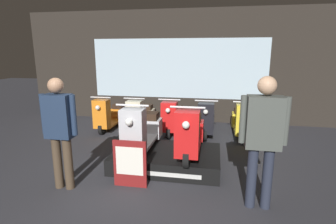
{
  "coord_description": "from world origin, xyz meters",
  "views": [
    {
      "loc": [
        1.11,
        -3.41,
        2.02
      ],
      "look_at": [
        0.12,
        2.0,
        0.76
      ],
      "focal_mm": 28.0,
      "sensor_mm": 36.0,
      "label": 1
    }
  ],
  "objects_px": {
    "scooter_backrow_4": "(241,121)",
    "price_sign_board": "(130,164)",
    "scooter_backrow_3": "(206,119)",
    "person_right_browsing": "(263,133)",
    "scooter_display_right": "(190,134)",
    "scooter_display_left": "(143,131)",
    "scooter_backrow_1": "(141,117)",
    "scooter_backrow_2": "(173,118)",
    "scooter_backrow_0": "(110,115)",
    "person_left_browsing": "(60,126)"
  },
  "relations": [
    {
      "from": "scooter_display_left",
      "to": "scooter_backrow_0",
      "type": "distance_m",
      "value": 2.63
    },
    {
      "from": "scooter_backrow_2",
      "to": "scooter_backrow_4",
      "type": "height_order",
      "value": "same"
    },
    {
      "from": "person_left_browsing",
      "to": "price_sign_board",
      "type": "relative_size",
      "value": 2.27
    },
    {
      "from": "scooter_display_right",
      "to": "price_sign_board",
      "type": "bearing_deg",
      "value": -137.27
    },
    {
      "from": "scooter_display_left",
      "to": "scooter_backrow_4",
      "type": "xyz_separation_m",
      "value": [
        1.9,
        2.14,
        -0.28
      ]
    },
    {
      "from": "scooter_backrow_0",
      "to": "scooter_backrow_1",
      "type": "xyz_separation_m",
      "value": [
        0.85,
        0.0,
        0.0
      ]
    },
    {
      "from": "person_left_browsing",
      "to": "price_sign_board",
      "type": "distance_m",
      "value": 1.16
    },
    {
      "from": "scooter_display_right",
      "to": "person_right_browsing",
      "type": "relative_size",
      "value": 0.92
    },
    {
      "from": "scooter_backrow_3",
      "to": "scooter_backrow_4",
      "type": "bearing_deg",
      "value": 0.0
    },
    {
      "from": "scooter_display_right",
      "to": "scooter_backrow_4",
      "type": "height_order",
      "value": "scooter_display_right"
    },
    {
      "from": "person_right_browsing",
      "to": "scooter_backrow_3",
      "type": "bearing_deg",
      "value": 104.47
    },
    {
      "from": "scooter_display_left",
      "to": "scooter_backrow_0",
      "type": "bearing_deg",
      "value": 125.22
    },
    {
      "from": "scooter_backrow_1",
      "to": "scooter_backrow_3",
      "type": "bearing_deg",
      "value": 0.0
    },
    {
      "from": "scooter_backrow_0",
      "to": "scooter_backrow_1",
      "type": "bearing_deg",
      "value": 0.0
    },
    {
      "from": "scooter_display_left",
      "to": "scooter_backrow_3",
      "type": "relative_size",
      "value": 1.0
    },
    {
      "from": "scooter_display_right",
      "to": "scooter_backrow_0",
      "type": "xyz_separation_m",
      "value": [
        -2.36,
        2.14,
        -0.28
      ]
    },
    {
      "from": "scooter_backrow_3",
      "to": "price_sign_board",
      "type": "distance_m",
      "value": 3.09
    },
    {
      "from": "person_right_browsing",
      "to": "price_sign_board",
      "type": "distance_m",
      "value": 1.96
    },
    {
      "from": "scooter_backrow_3",
      "to": "person_right_browsing",
      "type": "distance_m",
      "value": 3.29
    },
    {
      "from": "scooter_display_left",
      "to": "price_sign_board",
      "type": "xyz_separation_m",
      "value": [
        0.01,
        -0.77,
        -0.28
      ]
    },
    {
      "from": "scooter_backrow_0",
      "to": "person_right_browsing",
      "type": "relative_size",
      "value": 0.92
    },
    {
      "from": "scooter_display_right",
      "to": "person_right_browsing",
      "type": "height_order",
      "value": "person_right_browsing"
    },
    {
      "from": "scooter_display_left",
      "to": "person_left_browsing",
      "type": "bearing_deg",
      "value": -134.28
    },
    {
      "from": "scooter_backrow_2",
      "to": "scooter_backrow_1",
      "type": "bearing_deg",
      "value": 180.0
    },
    {
      "from": "scooter_display_left",
      "to": "scooter_backrow_2",
      "type": "relative_size",
      "value": 1.0
    },
    {
      "from": "scooter_display_left",
      "to": "person_left_browsing",
      "type": "xyz_separation_m",
      "value": [
        -0.96,
        -0.98,
        0.32
      ]
    },
    {
      "from": "scooter_backrow_3",
      "to": "person_left_browsing",
      "type": "height_order",
      "value": "person_left_browsing"
    },
    {
      "from": "scooter_backrow_0",
      "to": "person_left_browsing",
      "type": "xyz_separation_m",
      "value": [
        0.55,
        -3.12,
        0.6
      ]
    },
    {
      "from": "scooter_backrow_1",
      "to": "scooter_backrow_4",
      "type": "distance_m",
      "value": 2.56
    },
    {
      "from": "price_sign_board",
      "to": "person_left_browsing",
      "type": "bearing_deg",
      "value": -167.63
    },
    {
      "from": "scooter_backrow_2",
      "to": "scooter_backrow_3",
      "type": "height_order",
      "value": "same"
    },
    {
      "from": "scooter_backrow_2",
      "to": "person_right_browsing",
      "type": "bearing_deg",
      "value": -62.04
    },
    {
      "from": "scooter_backrow_4",
      "to": "price_sign_board",
      "type": "height_order",
      "value": "scooter_backrow_4"
    },
    {
      "from": "scooter_backrow_4",
      "to": "price_sign_board",
      "type": "distance_m",
      "value": 3.47
    },
    {
      "from": "scooter_backrow_3",
      "to": "scooter_backrow_2",
      "type": "bearing_deg",
      "value": 180.0
    },
    {
      "from": "person_right_browsing",
      "to": "person_left_browsing",
      "type": "bearing_deg",
      "value": 180.0
    },
    {
      "from": "scooter_backrow_0",
      "to": "person_right_browsing",
      "type": "xyz_separation_m",
      "value": [
        3.36,
        -3.12,
        0.66
      ]
    },
    {
      "from": "scooter_display_right",
      "to": "price_sign_board",
      "type": "relative_size",
      "value": 2.18
    },
    {
      "from": "scooter_backrow_1",
      "to": "person_left_browsing",
      "type": "distance_m",
      "value": 3.2
    },
    {
      "from": "scooter_display_left",
      "to": "scooter_backrow_0",
      "type": "relative_size",
      "value": 1.0
    },
    {
      "from": "scooter_backrow_4",
      "to": "person_left_browsing",
      "type": "distance_m",
      "value": 4.27
    },
    {
      "from": "scooter_display_right",
      "to": "scooter_backrow_3",
      "type": "bearing_deg",
      "value": 84.74
    },
    {
      "from": "scooter_backrow_1",
      "to": "price_sign_board",
      "type": "relative_size",
      "value": 2.18
    },
    {
      "from": "scooter_backrow_2",
      "to": "person_left_browsing",
      "type": "bearing_deg",
      "value": -110.24
    },
    {
      "from": "scooter_display_left",
      "to": "scooter_backrow_1",
      "type": "bearing_deg",
      "value": 107.12
    },
    {
      "from": "scooter_display_right",
      "to": "scooter_backrow_2",
      "type": "bearing_deg",
      "value": 107.01
    },
    {
      "from": "price_sign_board",
      "to": "scooter_backrow_2",
      "type": "bearing_deg",
      "value": 86.48
    },
    {
      "from": "scooter_backrow_2",
      "to": "scooter_backrow_3",
      "type": "bearing_deg",
      "value": 0.0
    },
    {
      "from": "person_left_browsing",
      "to": "scooter_display_right",
      "type": "bearing_deg",
      "value": 28.56
    },
    {
      "from": "scooter_display_left",
      "to": "scooter_backrow_2",
      "type": "height_order",
      "value": "scooter_display_left"
    }
  ]
}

